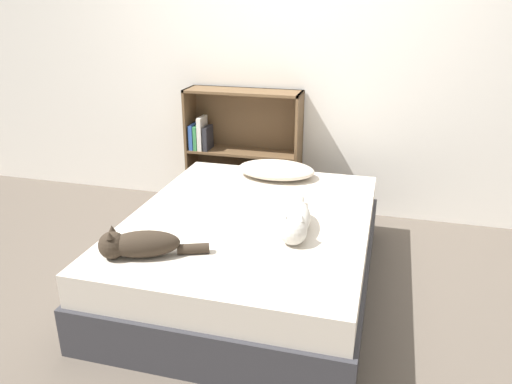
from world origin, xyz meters
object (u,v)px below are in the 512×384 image
(bed, at_px, (250,250))
(bookshelf, at_px, (241,149))
(pillow, at_px, (276,170))
(cat_dark, at_px, (138,244))
(cat_light, at_px, (295,221))

(bed, xyz_separation_m, bookshelf, (-0.39, 1.13, 0.28))
(pillow, xyz_separation_m, cat_dark, (-0.39, -1.31, 0.01))
(bed, bearing_deg, bookshelf, 109.23)
(pillow, relative_size, cat_dark, 1.06)
(bed, height_order, cat_dark, cat_dark)
(bed, relative_size, bookshelf, 1.86)
(bed, distance_m, cat_light, 0.44)
(pillow, relative_size, bookshelf, 0.56)
(cat_light, bearing_deg, pillow, -167.12)
(cat_light, distance_m, bookshelf, 1.44)
(bed, distance_m, pillow, 0.75)
(bed, height_order, bookshelf, bookshelf)
(cat_dark, distance_m, bookshelf, 1.74)
(cat_light, distance_m, cat_dark, 0.84)
(bed, xyz_separation_m, cat_light, (0.29, -0.14, 0.29))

